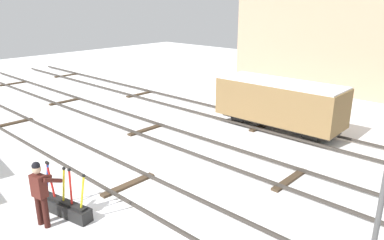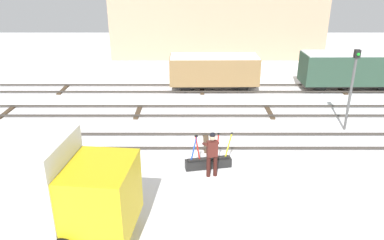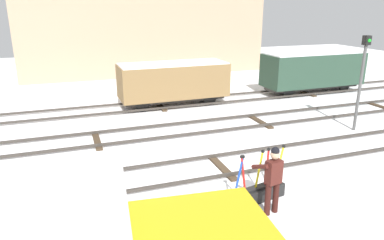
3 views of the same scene
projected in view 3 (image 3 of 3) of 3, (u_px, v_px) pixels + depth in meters
name	position (u px, v px, depth m)	size (l,w,h in m)	color
ground_plane	(221.00, 168.00, 11.41)	(60.00, 60.00, 0.00)	white
track_main_line	(222.00, 165.00, 11.38)	(44.00, 1.94, 0.18)	#38332D
track_siding_near	(185.00, 129.00, 14.72)	(44.00, 1.94, 0.18)	#38332D
track_siding_far	(160.00, 105.00, 18.28)	(44.00, 1.94, 0.18)	#38332D
switch_lever_frame	(255.00, 193.00, 9.41)	(1.85, 0.69, 1.45)	black
rail_worker	(273.00, 176.00, 8.67)	(0.63, 0.72, 1.78)	#351511
signal_post	(362.00, 74.00, 14.18)	(0.24, 0.32, 3.85)	#4C4C4C
freight_car_far_end	(313.00, 70.00, 20.84)	(6.03, 2.04, 2.38)	#2D2B28
freight_car_near_switch	(173.00, 81.00, 18.16)	(5.48, 2.07, 2.20)	#2D2B28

